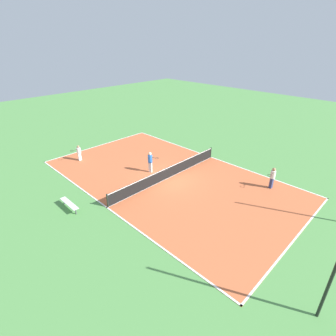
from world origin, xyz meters
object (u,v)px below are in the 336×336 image
(player_near_white, at_px, (79,152))
(player_far_white, at_px, (273,177))
(fence_post_back_right, at_px, (336,266))
(tennis_net, at_px, (168,172))
(tennis_ball_midcourt, at_px, (146,188))
(bench, at_px, (69,204))
(player_near_blue, at_px, (150,161))
(tennis_ball_far_baseline, at_px, (149,178))

(player_near_white, height_order, player_far_white, player_far_white)
(player_near_white, bearing_deg, fence_post_back_right, 93.66)
(tennis_net, xyz_separation_m, tennis_ball_midcourt, (2.26, -0.03, -0.47))
(bench, xyz_separation_m, player_far_white, (-11.73, 8.07, 0.57))
(tennis_net, bearing_deg, fence_post_back_right, 72.27)
(tennis_net, xyz_separation_m, bench, (7.46, -1.60, -0.13))
(player_near_white, bearing_deg, bench, 62.46)
(tennis_net, xyz_separation_m, player_far_white, (-4.27, 6.47, 0.45))
(fence_post_back_right, bearing_deg, bench, -75.88)
(tennis_ball_midcourt, distance_m, fence_post_back_right, 12.78)
(player_far_white, bearing_deg, tennis_ball_midcourt, -43.80)
(bench, distance_m, player_far_white, 14.25)
(bench, relative_size, player_near_white, 1.33)
(player_near_white, relative_size, player_near_blue, 0.81)
(tennis_ball_far_baseline, bearing_deg, player_near_blue, -139.88)
(player_far_white, height_order, tennis_ball_midcourt, player_far_white)
(tennis_ball_midcourt, bearing_deg, player_far_white, 135.13)
(player_near_white, relative_size, player_far_white, 0.87)
(tennis_net, xyz_separation_m, tennis_ball_far_baseline, (1.14, -1.03, -0.47))
(bench, relative_size, player_far_white, 1.16)
(tennis_net, bearing_deg, tennis_ball_far_baseline, -41.94)
(tennis_net, distance_m, tennis_ball_midcourt, 2.30)
(player_near_blue, bearing_deg, fence_post_back_right, -36.92)
(tennis_ball_far_baseline, distance_m, fence_post_back_right, 13.93)
(tennis_ball_far_baseline, relative_size, fence_post_back_right, 0.01)
(bench, height_order, tennis_ball_midcourt, bench)
(player_far_white, xyz_separation_m, player_near_blue, (4.56, -8.22, 0.08))
(tennis_ball_midcourt, bearing_deg, bench, -16.82)
(player_near_white, xyz_separation_m, player_near_blue, (-2.98, 6.28, 0.22))
(player_near_blue, bearing_deg, player_far_white, 6.65)
(bench, distance_m, player_near_blue, 7.21)
(bench, bearing_deg, player_near_blue, 91.20)
(player_near_blue, relative_size, fence_post_back_right, 0.32)
(tennis_ball_midcourt, bearing_deg, player_near_blue, -138.84)
(player_near_white, height_order, tennis_ball_far_baseline, player_near_white)
(player_near_white, bearing_deg, tennis_net, 117.72)
(tennis_ball_far_baseline, bearing_deg, player_far_white, 125.83)
(bench, relative_size, fence_post_back_right, 0.35)
(player_far_white, xyz_separation_m, tennis_ball_midcourt, (6.53, -6.50, -0.91))
(player_near_blue, distance_m, fence_post_back_right, 14.67)
(player_far_white, xyz_separation_m, fence_post_back_right, (8.22, 5.88, 1.77))
(bench, xyz_separation_m, fence_post_back_right, (-3.51, 13.95, 2.34))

